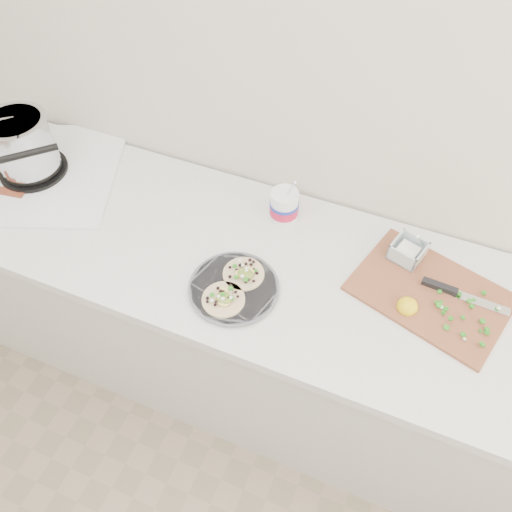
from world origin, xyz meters
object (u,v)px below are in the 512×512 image
at_px(stove, 27,154).
at_px(cutboard, 431,288).
at_px(bacon_plate, 5,193).
at_px(taco_plate, 234,286).
at_px(tub, 285,204).

distance_m(stove, cutboard, 1.42).
height_order(stove, bacon_plate, stove).
bearing_deg(taco_plate, tub, 83.86).
bearing_deg(stove, bacon_plate, -122.73).
bearing_deg(taco_plate, stove, 167.64).
xyz_separation_m(taco_plate, tub, (0.04, 0.33, 0.05)).
distance_m(stove, bacon_plate, 0.16).
relative_size(stove, cutboard, 1.47).
height_order(taco_plate, tub, tub).
relative_size(stove, bacon_plate, 3.18).
bearing_deg(cutboard, taco_plate, -141.50).
xyz_separation_m(stove, tub, (0.91, 0.14, -0.03)).
bearing_deg(taco_plate, cutboard, 22.03).
height_order(tub, bacon_plate, tub).
bearing_deg(stove, tub, -12.09).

